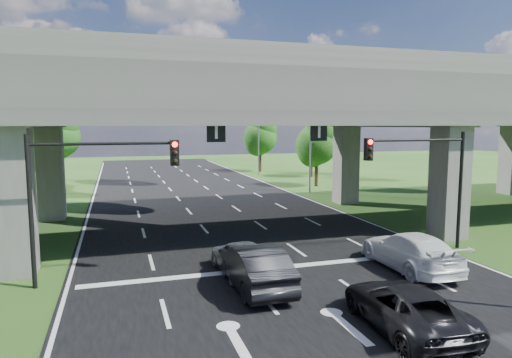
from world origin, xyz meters
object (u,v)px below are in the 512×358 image
streetlight_beyond (256,129)px  car_white (410,251)px  car_trailing (405,307)px  car_dark (255,266)px  car_silver (242,258)px  signal_left (90,180)px  streetlight_far (306,130)px  signal_right (426,169)px

streetlight_beyond → car_white: streetlight_beyond is taller
streetlight_beyond → car_trailing: (-8.49, -43.39, -5.11)m
car_white → car_trailing: 6.32m
streetlight_beyond → car_dark: streetlight_beyond is taller
car_silver → car_white: 7.40m
streetlight_beyond → signal_left: bearing=-116.4°
signal_left → streetlight_far: size_ratio=0.60×
signal_right → car_white: (-2.42, -2.28, -3.35)m
car_silver → car_dark: size_ratio=0.86×
signal_left → car_white: signal_left is taller
streetlight_beyond → car_silver: bearing=-107.9°
signal_left → car_silver: signal_left is taller
signal_right → car_silver: bearing=-174.4°
signal_right → streetlight_beyond: streetlight_beyond is taller
signal_left → car_dark: 7.32m
signal_right → car_silver: signal_right is taller
signal_right → signal_left: same height
car_trailing → car_dark: bearing=-50.7°
car_white → car_trailing: car_white is taller
car_trailing → signal_left: bearing=-33.9°
car_silver → signal_right: bearing=-177.8°
streetlight_far → car_trailing: (-8.49, -27.39, -5.11)m
car_silver → car_white: bearing=166.3°
signal_left → streetlight_beyond: size_ratio=0.60×
car_white → car_trailing: size_ratio=1.10×
car_silver → car_dark: (0.07, -1.57, 0.09)m
signal_left → car_silver: size_ratio=1.35×
streetlight_far → streetlight_beyond: same height
car_dark → car_white: bearing=-178.4°
signal_left → streetlight_beyond: 40.30m
streetlight_far → car_trailing: size_ratio=1.98×
signal_right → streetlight_beyond: size_ratio=0.60×
car_dark → car_silver: bearing=-87.6°
signal_right → streetlight_far: (2.27, 20.06, 1.66)m
signal_right → car_silver: 10.32m
streetlight_beyond → car_silver: 39.22m
signal_right → streetlight_far: size_ratio=0.60×
car_silver → streetlight_far: bearing=-123.0°
car_dark → car_white: size_ratio=0.93×
streetlight_beyond → car_trailing: size_ratio=1.98×
car_dark → car_trailing: size_ratio=1.02×
streetlight_far → car_dark: bearing=-117.8°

